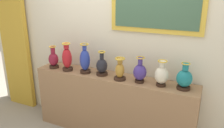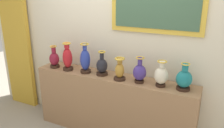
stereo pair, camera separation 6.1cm
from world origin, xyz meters
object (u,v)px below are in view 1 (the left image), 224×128
object	(u,v)px
vase_cobalt	(85,60)
vase_ochre	(120,70)
vase_indigo	(140,72)
vase_onyx	(102,66)
vase_teal	(184,78)
vase_crimson	(67,58)
vase_ivory	(162,75)
vase_burgundy	(54,59)

from	to	relation	value
vase_cobalt	vase_ochre	world-z (taller)	vase_cobalt
vase_cobalt	vase_ochre	distance (m)	0.55
vase_cobalt	vase_indigo	distance (m)	0.81
vase_onyx	vase_teal	world-z (taller)	vase_onyx
vase_crimson	vase_ochre	bearing A→B (deg)	0.35
vase_onyx	vase_cobalt	bearing A→B (deg)	-174.57
vase_crimson	vase_onyx	xyz separation A→B (m)	(0.54, 0.05, -0.05)
vase_crimson	vase_ivory	world-z (taller)	vase_crimson
vase_burgundy	vase_cobalt	world-z (taller)	vase_cobalt
vase_cobalt	vase_ivory	xyz separation A→B (m)	(1.08, 0.01, -0.04)
vase_crimson	vase_indigo	bearing A→B (deg)	1.54
vase_cobalt	vase_onyx	world-z (taller)	vase_cobalt
vase_indigo	vase_crimson	bearing A→B (deg)	-178.46
vase_burgundy	vase_crimson	bearing A→B (deg)	-0.73
vase_ochre	vase_ivory	size ratio (longest dim) A/B	0.92
vase_ivory	vase_cobalt	bearing A→B (deg)	-179.50
vase_burgundy	vase_teal	distance (m)	1.89
vase_ochre	vase_crimson	bearing A→B (deg)	-179.65
vase_ochre	vase_teal	bearing A→B (deg)	3.72
vase_indigo	vase_teal	world-z (taller)	vase_indigo
vase_crimson	vase_cobalt	xyz separation A→B (m)	(0.29, 0.03, 0.00)
vase_burgundy	vase_crimson	size ratio (longest dim) A/B	0.82
vase_burgundy	vase_cobalt	bearing A→B (deg)	2.41
vase_indigo	vase_ivory	size ratio (longest dim) A/B	1.02
vase_crimson	vase_cobalt	world-z (taller)	vase_cobalt
vase_ivory	vase_teal	distance (m)	0.27
vase_cobalt	vase_crimson	bearing A→B (deg)	-174.85
vase_ochre	vase_ivory	xyz separation A→B (m)	(0.54, 0.03, 0.01)
vase_burgundy	vase_onyx	xyz separation A→B (m)	(0.79, 0.05, -0.00)
vase_onyx	vase_ochre	size ratio (longest dim) A/B	1.13
vase_burgundy	vase_crimson	xyz separation A→B (m)	(0.25, -0.00, 0.05)
vase_indigo	vase_ivory	distance (m)	0.28
vase_ochre	vase_teal	distance (m)	0.81
vase_ochre	vase_indigo	bearing A→B (deg)	5.24
vase_burgundy	vase_teal	world-z (taller)	vase_burgundy
vase_burgundy	vase_ochre	xyz separation A→B (m)	(1.08, 0.00, -0.00)
vase_teal	vase_cobalt	bearing A→B (deg)	-178.65
vase_indigo	vase_onyx	bearing A→B (deg)	177.86
vase_cobalt	vase_teal	bearing A→B (deg)	1.35
vase_ochre	vase_onyx	bearing A→B (deg)	171.15
vase_crimson	vase_cobalt	size ratio (longest dim) A/B	0.97
vase_indigo	vase_teal	bearing A→B (deg)	2.98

